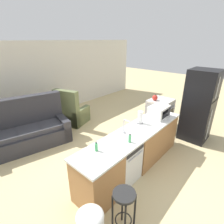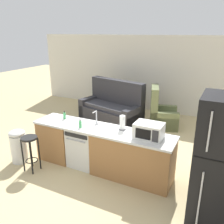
# 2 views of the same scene
# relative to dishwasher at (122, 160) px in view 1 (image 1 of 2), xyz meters

# --- Properties ---
(ground_plane) EXTENTS (24.00, 24.00, 0.00)m
(ground_plane) POSITION_rel_dishwasher_xyz_m (0.25, 0.00, -0.42)
(ground_plane) COLOR tan
(wall_back) EXTENTS (10.00, 0.06, 2.60)m
(wall_back) POSITION_rel_dishwasher_xyz_m (0.55, 4.20, 0.88)
(wall_back) COLOR silver
(wall_back) RESTS_ON ground_plane
(kitchen_counter) EXTENTS (2.94, 0.66, 0.90)m
(kitchen_counter) POSITION_rel_dishwasher_xyz_m (0.49, 0.00, -0.00)
(kitchen_counter) COLOR #9E6B3D
(kitchen_counter) RESTS_ON ground_plane
(dishwasher) EXTENTS (0.58, 0.61, 0.84)m
(dishwasher) POSITION_rel_dishwasher_xyz_m (0.00, 0.00, 0.00)
(dishwasher) COLOR silver
(dishwasher) RESTS_ON ground_plane
(stove_range) EXTENTS (0.76, 0.68, 0.90)m
(stove_range) POSITION_rel_dishwasher_xyz_m (2.60, 0.55, 0.03)
(stove_range) COLOR #A8AAB2
(stove_range) RESTS_ON ground_plane
(refrigerator) EXTENTS (0.72, 0.73, 1.95)m
(refrigerator) POSITION_rel_dishwasher_xyz_m (2.60, -0.55, 0.55)
(refrigerator) COLOR black
(refrigerator) RESTS_ON ground_plane
(microwave) EXTENTS (0.50, 0.37, 0.28)m
(microwave) POSITION_rel_dishwasher_xyz_m (1.38, -0.00, 0.62)
(microwave) COLOR white
(microwave) RESTS_ON kitchen_counter
(sink_faucet) EXTENTS (0.07, 0.18, 0.30)m
(sink_faucet) POSITION_rel_dishwasher_xyz_m (0.21, 0.14, 0.61)
(sink_faucet) COLOR silver
(sink_faucet) RESTS_ON kitchen_counter
(paper_towel_roll) EXTENTS (0.14, 0.14, 0.28)m
(paper_towel_roll) POSITION_rel_dishwasher_xyz_m (0.80, 0.15, 0.62)
(paper_towel_roll) COLOR #4C4C51
(paper_towel_roll) RESTS_ON kitchen_counter
(soap_bottle) EXTENTS (0.06, 0.06, 0.18)m
(soap_bottle) POSITION_rel_dishwasher_xyz_m (0.02, -0.14, 0.55)
(soap_bottle) COLOR #4CB266
(soap_bottle) RESTS_ON kitchen_counter
(dish_soap_bottle) EXTENTS (0.06, 0.06, 0.18)m
(dish_soap_bottle) POSITION_rel_dishwasher_xyz_m (-0.57, 0.12, 0.55)
(dish_soap_bottle) COLOR #4CB266
(dish_soap_bottle) RESTS_ON kitchen_counter
(kettle) EXTENTS (0.21, 0.17, 0.19)m
(kettle) POSITION_rel_dishwasher_xyz_m (2.43, 0.68, 0.56)
(kettle) COLOR red
(kettle) RESTS_ON stove_range
(bar_stool) EXTENTS (0.32, 0.32, 0.74)m
(bar_stool) POSITION_rel_dishwasher_xyz_m (-0.84, -0.69, 0.11)
(bar_stool) COLOR black
(bar_stool) RESTS_ON ground_plane
(couch) EXTENTS (2.16, 1.36, 1.27)m
(couch) POSITION_rel_dishwasher_xyz_m (-0.67, 2.67, -0.03)
(couch) COLOR #2D2D33
(couch) RESTS_ON ground_plane
(armchair) EXTENTS (1.02, 1.05, 1.20)m
(armchair) POSITION_rel_dishwasher_xyz_m (0.84, 2.83, -0.07)
(armchair) COLOR #667047
(armchair) RESTS_ON ground_plane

